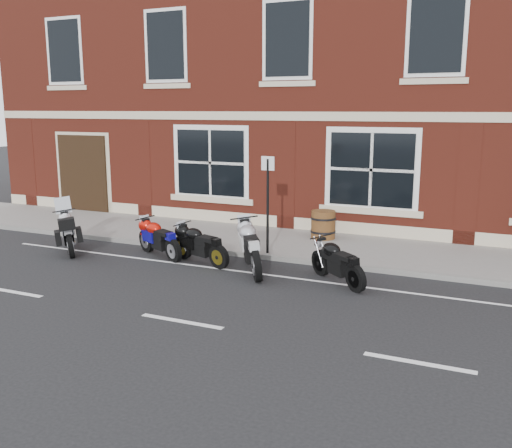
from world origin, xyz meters
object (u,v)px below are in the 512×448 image
at_px(moto_touring_silver, 70,230).
at_px(moto_naked_black, 338,260).
at_px(moto_sport_red, 160,237).
at_px(moto_sport_silver, 253,245).
at_px(barrel_planter, 323,225).
at_px(parking_sign, 268,198).
at_px(moto_sport_black, 200,243).

bearing_deg(moto_touring_silver, moto_naked_black, -43.26).
distance_m(moto_sport_red, moto_sport_silver, 2.63).
distance_m(moto_touring_silver, moto_sport_red, 2.48).
height_order(moto_sport_red, barrel_planter, barrel_planter).
xyz_separation_m(moto_sport_silver, moto_naked_black, (2.02, -0.12, -0.11)).
xyz_separation_m(barrel_planter, parking_sign, (-0.76, -2.10, 0.99)).
bearing_deg(moto_sport_black, moto_naked_black, -73.19).
height_order(moto_sport_black, moto_sport_silver, moto_sport_silver).
bearing_deg(moto_naked_black, moto_sport_black, 126.92).
xyz_separation_m(moto_touring_silver, moto_sport_silver, (5.06, 0.26, 0.05)).
distance_m(moto_sport_black, moto_naked_black, 3.42).
xyz_separation_m(moto_naked_black, barrel_planter, (-1.40, 3.39, 0.02)).
distance_m(moto_sport_silver, moto_naked_black, 2.02).
relative_size(moto_naked_black, barrel_planter, 1.98).
distance_m(moto_sport_black, barrel_planter, 3.80).
relative_size(moto_sport_red, moto_sport_black, 0.97).
height_order(moto_sport_black, parking_sign, parking_sign).
distance_m(moto_sport_silver, parking_sign, 1.49).
bearing_deg(parking_sign, moto_sport_red, -156.61).
height_order(moto_sport_red, parking_sign, parking_sign).
bearing_deg(moto_sport_red, moto_naked_black, -67.03).
xyz_separation_m(moto_touring_silver, barrel_planter, (5.68, 3.54, -0.04)).
relative_size(moto_sport_red, parking_sign, 0.74).
bearing_deg(moto_naked_black, parking_sign, 98.82).
bearing_deg(moto_naked_black, moto_touring_silver, 130.94).
bearing_deg(moto_naked_black, moto_sport_silver, 126.45).
bearing_deg(moto_sport_red, barrel_planter, -19.67).
xyz_separation_m(moto_sport_red, parking_sign, (2.49, 0.99, 1.00)).
height_order(barrel_planter, parking_sign, parking_sign).
xyz_separation_m(moto_sport_silver, barrel_planter, (0.62, 3.28, -0.09)).
height_order(moto_sport_black, barrel_planter, barrel_planter).
bearing_deg(moto_sport_red, moto_sport_silver, -67.33).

